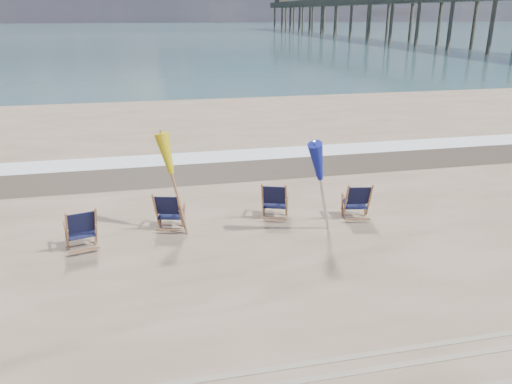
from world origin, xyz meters
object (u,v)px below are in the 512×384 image
Objects in this scene: beach_chair_1 at (180,212)px; umbrella_blue at (324,159)px; beach_chair_2 at (286,202)px; umbrella_yellow at (174,158)px; beach_chair_0 at (96,227)px; fishing_pier at (385,12)px; beach_chair_3 at (369,202)px.

beach_chair_1 is 0.42× the size of umbrella_blue.
umbrella_yellow reaches higher than beach_chair_2.
beach_chair_0 is 83.08m from fishing_pier.
beach_chair_3 is (5.87, 0.17, -0.01)m from beach_chair_0.
beach_chair_2 is 0.01× the size of fishing_pier.
beach_chair_2 is at bearing -1.34° from beach_chair_3.
beach_chair_0 is 1.03× the size of beach_chair_1.
fishing_pier is (41.27, 71.99, 4.17)m from beach_chair_0.
beach_chair_2 is 1.00× the size of beach_chair_3.
beach_chair_2 reaches higher than beach_chair_1.
beach_chair_0 is 4.09m from beach_chair_2.
beach_chair_3 is 1.82m from umbrella_blue.
umbrella_blue reaches higher than beach_chair_2.
beach_chair_0 is 0.44× the size of umbrella_yellow.
beach_chair_2 is at bearing -161.83° from beach_chair_1.
beach_chair_2 is 0.43× the size of umbrella_blue.
beach_chair_1 is at bearing 22.43° from beach_chair_2.
umbrella_blue is at bearing 30.06° from beach_chair_3.
beach_chair_1 is 4.20m from beach_chair_3.
fishing_pier is (39.65, 71.51, 2.99)m from umbrella_yellow.
beach_chair_0 is at bearing -163.62° from umbrella_yellow.
beach_chair_1 is 81.84m from fishing_pier.
beach_chair_0 reaches higher than beach_chair_2.
umbrella_blue is at bearing -116.92° from fishing_pier.
beach_chair_3 is 4.43m from umbrella_yellow.
beach_chair_3 reaches higher than beach_chair_1.
fishing_pier reaches higher than beach_chair_1.
beach_chair_2 is at bearing -117.53° from fishing_pier.
umbrella_yellow is 81.82m from fishing_pier.
beach_chair_1 is at bearing -178.17° from beach_chair_0.
beach_chair_0 is at bearing 28.12° from beach_chair_2.
beach_chair_0 is at bearing -119.83° from fishing_pier.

